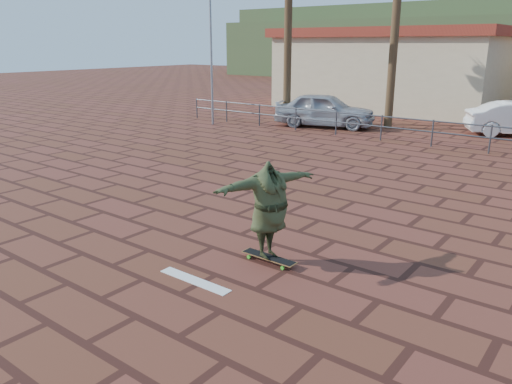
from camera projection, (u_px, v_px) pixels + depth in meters
ground at (213, 247)px, 9.38m from camera, size 120.00×120.00×0.00m
paint_stripe at (195, 281)px, 8.06m from camera, size 1.40×0.22×0.01m
guardrail at (433, 128)px, 18.30m from camera, size 24.06×0.06×1.00m
flagpole at (212, 21)px, 22.17m from camera, size 1.30×0.10×8.00m
building_west at (391, 68)px, 28.94m from camera, size 12.60×7.60×4.50m
hill_back at (380, 40)px, 63.61m from camera, size 35.00×14.00×8.00m
longboard at (269, 258)px, 8.72m from camera, size 1.06×0.25×0.10m
skateboarder at (269, 210)px, 8.47m from camera, size 1.13×2.18×1.71m
car_silver at (325, 110)px, 22.69m from camera, size 4.83×3.05×1.53m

